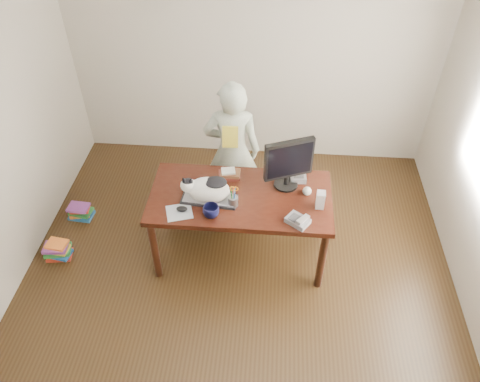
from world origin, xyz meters
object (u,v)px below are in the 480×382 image
cat (207,189)px  keyboard (209,199)px  book_pile_b (80,211)px  mouse (182,209)px  baseball (307,191)px  phone (298,220)px  coffee_mug (211,211)px  calculator (298,175)px  desk (241,202)px  book_pile_a (58,250)px  pen_cup (233,200)px  book_stack (230,174)px  speaker (320,200)px  monitor (289,162)px  person (232,151)px

cat → keyboard: bearing=8.4°
book_pile_b → mouse: bearing=-25.0°
baseball → cat: bearing=-170.3°
mouse → phone: bearing=-21.0°
coffee_mug → calculator: bearing=37.5°
book_pile_b → desk: bearing=-9.0°
cat → book_pile_a: bearing=-171.4°
desk → baseball: 0.61m
cat → book_pile_b: cat is taller
cat → baseball: size_ratio=5.97×
pen_cup → baseball: 0.66m
baseball → coffee_mug: bearing=-157.5°
pen_cup → book_stack: pen_cup is taller
pen_cup → keyboard: bearing=168.2°
mouse → phone: (0.98, -0.06, 0.01)m
keyboard → book_pile_a: keyboard is taller
pen_cup → book_stack: 0.39m
speaker → baseball: size_ratio=2.03×
mouse → speaker: bearing=-10.2°
cat → monitor: size_ratio=0.95×
book_pile_b → pen_cup: bearing=-16.0°
pen_cup → person: bearing=95.9°
phone → person: person is taller
coffee_mug → person: (0.09, 0.89, -0.05)m
keyboard → pen_cup: pen_cup is taller
baseball → calculator: 0.24m
pen_cup → phone: size_ratio=0.97×
baseball → mouse: bearing=-164.6°
book_stack → calculator: (0.63, 0.04, -0.01)m
desk → baseball: size_ratio=20.26×
keyboard → monitor: size_ratio=0.99×
monitor → phone: monitor is taller
phone → person: bearing=159.6°
book_pile_a → book_stack: bearing=15.4°
keyboard → speaker: 0.95m
mouse → coffee_mug: 0.26m
desk → mouse: (-0.48, -0.31, 0.17)m
keyboard → calculator: bearing=29.9°
desk → cat: size_ratio=3.39×
phone → mouse: bearing=-148.6°
phone → book_pile_b: (-2.22, 0.64, -0.71)m
speaker → person: 1.08m
speaker → book_stack: (-0.81, 0.33, -0.05)m
phone → person: 1.11m
coffee_mug → baseball: bearing=22.5°
monitor → book_pile_b: 2.34m
person → book_pile_b: (-1.59, -0.27, -0.69)m
keyboard → speaker: bearing=4.1°
book_pile_a → phone: bearing=-2.3°
desk → monitor: size_ratio=3.23×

